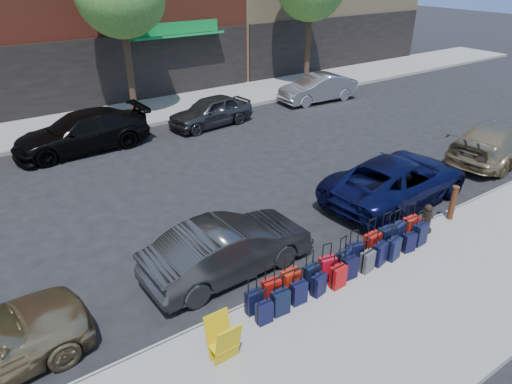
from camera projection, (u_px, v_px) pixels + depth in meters
ground at (233, 199)px, 14.39m from camera, size 120.00×120.00×0.00m
sidewalk_near at (396, 315)px, 9.60m from camera, size 60.00×4.00×0.15m
sidewalk_far at (122, 116)px, 21.69m from camera, size 60.00×4.00×0.15m
curb_near at (330, 267)px, 11.08m from camera, size 60.00×0.08×0.15m
curb_far at (138, 128)px, 20.21m from camera, size 60.00×0.08×0.15m
suitcase_front_0 at (254, 302)px, 9.45m from camera, size 0.36×0.21×0.87m
suitcase_front_1 at (271, 292)px, 9.70m from camera, size 0.41×0.26×0.95m
suitcase_front_2 at (291, 283)px, 9.91m from camera, size 0.43×0.24×1.04m
suitcase_front_3 at (311, 276)px, 10.21m from camera, size 0.39×0.24×0.90m
suitcase_front_4 at (327, 268)px, 10.43m from camera, size 0.42×0.28×0.94m
suitcase_front_5 at (344, 262)px, 10.66m from camera, size 0.43×0.29×0.96m
suitcase_front_6 at (354, 254)px, 10.95m from camera, size 0.41×0.28×0.92m
suitcase_front_7 at (372, 245)px, 11.21m from camera, size 0.45×0.27×1.05m
suitcase_front_8 at (386, 239)px, 11.46m from camera, size 0.45×0.26×1.06m
suitcase_front_9 at (397, 234)px, 11.69m from camera, size 0.45×0.30×1.01m
suitcase_front_10 at (410, 228)px, 11.90m from camera, size 0.45×0.27×1.05m
suitcase_back_0 at (264, 312)px, 9.20m from camera, size 0.34×0.21×0.79m
suitcase_back_1 at (280, 302)px, 9.42m from camera, size 0.39×0.25×0.90m
suitcase_back_2 at (299, 293)px, 9.72m from camera, size 0.36×0.22×0.84m
suitcase_back_3 at (319, 285)px, 9.97m from camera, size 0.37×0.26×0.81m
suitcase_back_4 at (338, 277)px, 10.20m from camera, size 0.37×0.23×0.87m
suitcase_back_5 at (349, 268)px, 10.48m from camera, size 0.38×0.23×0.88m
suitcase_back_6 at (367, 261)px, 10.72m from camera, size 0.38×0.25×0.86m
suitcase_back_7 at (380, 254)px, 10.96m from camera, size 0.42×0.29×0.91m
suitcase_back_8 at (393, 249)px, 11.15m from camera, size 0.42×0.29×0.91m
suitcase_back_9 at (409, 242)px, 11.46m from camera, size 0.36×0.24×0.81m
suitcase_back_10 at (420, 234)px, 11.72m from camera, size 0.42×0.26×0.95m
fire_hydrant at (426, 219)px, 12.26m from camera, size 0.41×0.36×0.80m
bollard at (453, 202)px, 12.77m from camera, size 0.19×0.19×1.02m
display_rack at (223, 340)px, 8.28m from camera, size 0.50×0.55×0.90m
car_near_1 at (229, 248)px, 10.74m from camera, size 4.21×1.61×1.37m
car_near_2 at (397, 180)px, 13.98m from camera, size 5.37×2.82×1.44m
car_near_3 at (499, 142)px, 16.84m from camera, size 5.13×2.44×1.44m
car_far_1 at (82, 132)px, 17.72m from camera, size 5.23×2.25×1.50m
car_far_2 at (211, 111)px, 20.40m from camera, size 4.06×1.98×1.33m
car_far_3 at (318, 88)px, 23.89m from camera, size 4.35×1.77×1.40m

